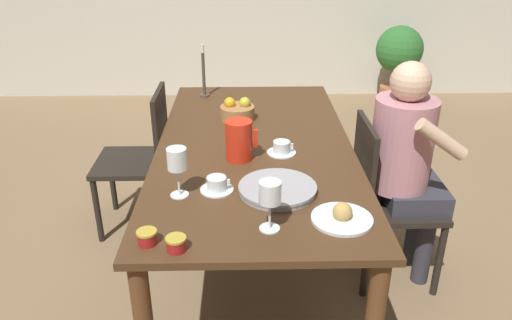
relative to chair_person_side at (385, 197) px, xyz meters
name	(u,v)px	position (x,y,z in m)	size (l,w,h in m)	color
ground_plane	(255,266)	(-0.67, 0.06, -0.48)	(20.00, 20.00, 0.00)	#7F6647
dining_table	(255,161)	(-0.67, 0.06, 0.18)	(0.96, 1.90, 0.75)	#472D19
chair_person_side	(385,197)	(0.00, 0.00, 0.00)	(0.42, 0.42, 0.88)	black
chair_opposite	(142,156)	(-1.34, 0.52, 0.00)	(0.42, 0.42, 0.88)	black
person_seated	(407,157)	(0.09, 0.00, 0.22)	(0.39, 0.41, 1.18)	#33333D
red_pitcher	(239,140)	(-0.74, -0.11, 0.37)	(0.15, 0.12, 0.19)	red
wine_glass_water	(177,161)	(-0.98, -0.44, 0.43)	(0.08, 0.08, 0.21)	white
wine_glass_juice	(270,195)	(-0.63, -0.70, 0.42)	(0.08, 0.08, 0.19)	white
teacup_near_person	(217,185)	(-0.83, -0.41, 0.30)	(0.14, 0.14, 0.06)	silver
teacup_across	(282,148)	(-0.54, -0.05, 0.30)	(0.14, 0.14, 0.06)	silver
serving_tray	(278,189)	(-0.59, -0.43, 0.29)	(0.32, 0.32, 0.03)	#9E9EA3
bread_plate	(342,216)	(-0.36, -0.64, 0.29)	(0.23, 0.23, 0.07)	silver
jam_jar_amber	(147,237)	(-1.05, -0.78, 0.31)	(0.07, 0.07, 0.05)	#A81E1E
jam_jar_red	(176,243)	(-0.95, -0.82, 0.31)	(0.07, 0.07, 0.05)	#A81E1E
fruit_bowl	(237,111)	(-0.76, 0.41, 0.32)	(0.19, 0.19, 0.13)	#9E6B3D
candlestick_tall	(204,77)	(-0.97, 0.81, 0.41)	(0.06, 0.06, 0.33)	#4C4238
potted_plant	(399,57)	(0.84, 2.75, 0.04)	(0.47, 0.47, 0.82)	#A8603D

